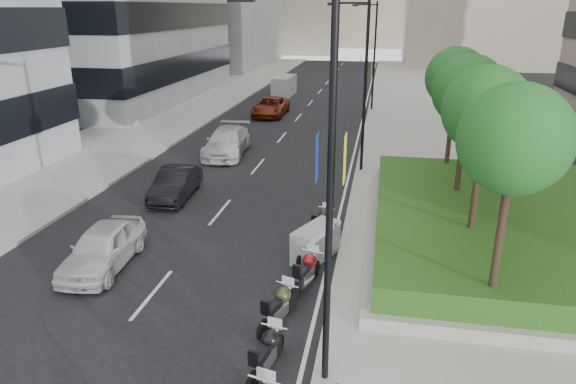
% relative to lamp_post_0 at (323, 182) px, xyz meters
% --- Properties ---
extents(sidewalk_right, '(10.00, 100.00, 0.15)m').
position_rel_lamp_post_0_xyz_m(sidewalk_right, '(4.86, 29.00, -4.99)').
color(sidewalk_right, '#9E9B93').
rests_on(sidewalk_right, ground).
extents(sidewalk_left, '(8.00, 100.00, 0.15)m').
position_rel_lamp_post_0_xyz_m(sidewalk_left, '(-16.14, 29.00, -4.99)').
color(sidewalk_left, '#9E9B93').
rests_on(sidewalk_left, ground).
extents(lane_edge, '(0.12, 100.00, 0.01)m').
position_rel_lamp_post_0_xyz_m(lane_edge, '(-0.44, 29.00, -5.06)').
color(lane_edge, silver).
rests_on(lane_edge, ground).
extents(lane_centre, '(0.12, 100.00, 0.01)m').
position_rel_lamp_post_0_xyz_m(lane_centre, '(-5.64, 29.00, -5.06)').
color(lane_centre, silver).
rests_on(lane_centre, ground).
extents(planter, '(10.00, 14.00, 0.40)m').
position_rel_lamp_post_0_xyz_m(planter, '(5.86, 9.00, -4.72)').
color(planter, '#A29E97').
rests_on(planter, sidewalk_right).
extents(hedge, '(9.40, 13.40, 0.80)m').
position_rel_lamp_post_0_xyz_m(hedge, '(5.86, 9.00, -4.12)').
color(hedge, '#154A15').
rests_on(hedge, planter).
extents(tree_0, '(2.80, 2.80, 6.30)m').
position_rel_lamp_post_0_xyz_m(tree_0, '(4.36, 3.00, 0.36)').
color(tree_0, '#332319').
rests_on(tree_0, planter).
extents(tree_1, '(2.80, 2.80, 6.30)m').
position_rel_lamp_post_0_xyz_m(tree_1, '(4.36, 7.00, 0.36)').
color(tree_1, '#332319').
rests_on(tree_1, planter).
extents(tree_2, '(2.80, 2.80, 6.30)m').
position_rel_lamp_post_0_xyz_m(tree_2, '(4.36, 11.00, 0.36)').
color(tree_2, '#332319').
rests_on(tree_2, planter).
extents(tree_3, '(2.80, 2.80, 6.30)m').
position_rel_lamp_post_0_xyz_m(tree_3, '(4.36, 15.00, 0.36)').
color(tree_3, '#332319').
rests_on(tree_3, planter).
extents(lamp_post_0, '(2.34, 0.45, 9.00)m').
position_rel_lamp_post_0_xyz_m(lamp_post_0, '(0.00, 0.00, 0.00)').
color(lamp_post_0, black).
rests_on(lamp_post_0, ground).
extents(lamp_post_1, '(2.34, 0.45, 9.00)m').
position_rel_lamp_post_0_xyz_m(lamp_post_1, '(0.00, 17.00, 0.00)').
color(lamp_post_1, black).
rests_on(lamp_post_1, ground).
extents(lamp_post_2, '(2.34, 0.45, 9.00)m').
position_rel_lamp_post_0_xyz_m(lamp_post_2, '(0.00, 35.00, 0.00)').
color(lamp_post_2, black).
rests_on(lamp_post_2, ground).
extents(motorcycle_2, '(0.71, 2.09, 1.05)m').
position_rel_lamp_post_0_xyz_m(motorcycle_2, '(-1.29, 0.07, -4.51)').
color(motorcycle_2, black).
rests_on(motorcycle_2, ground).
extents(motorcycle_3, '(0.90, 2.06, 1.06)m').
position_rel_lamp_post_0_xyz_m(motorcycle_3, '(-1.40, 2.14, -4.50)').
color(motorcycle_3, black).
rests_on(motorcycle_3, ground).
extents(motorcycle_4, '(0.82, 2.17, 1.10)m').
position_rel_lamp_post_0_xyz_m(motorcycle_4, '(-0.94, 4.25, -4.48)').
color(motorcycle_4, black).
rests_on(motorcycle_4, ground).
extents(motorcycle_5, '(1.61, 2.22, 1.25)m').
position_rel_lamp_post_0_xyz_m(motorcycle_5, '(-0.92, 6.33, -4.44)').
color(motorcycle_5, black).
rests_on(motorcycle_5, ground).
extents(motorcycle_6, '(0.81, 1.97, 1.01)m').
position_rel_lamp_post_0_xyz_m(motorcycle_6, '(-0.96, 8.42, -4.53)').
color(motorcycle_6, black).
rests_on(motorcycle_6, ground).
extents(car_a, '(2.06, 4.46, 1.48)m').
position_rel_lamp_post_0_xyz_m(car_a, '(-8.03, 4.42, -4.33)').
color(car_a, silver).
rests_on(car_a, ground).
extents(car_b, '(1.80, 4.34, 1.40)m').
position_rel_lamp_post_0_xyz_m(car_b, '(-8.25, 11.40, -4.37)').
color(car_b, black).
rests_on(car_b, ground).
extents(car_c, '(2.72, 5.72, 1.61)m').
position_rel_lamp_post_0_xyz_m(car_c, '(-8.06, 19.09, -4.26)').
color(car_c, silver).
rests_on(car_c, ground).
extents(car_d, '(2.50, 5.39, 1.50)m').
position_rel_lamp_post_0_xyz_m(car_d, '(-8.04, 31.35, -4.32)').
color(car_d, maroon).
rests_on(car_d, ground).
extents(delivery_van, '(1.83, 4.63, 1.93)m').
position_rel_lamp_post_0_xyz_m(delivery_van, '(-8.89, 41.44, -4.16)').
color(delivery_van, '#B0B1B2').
rests_on(delivery_van, ground).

